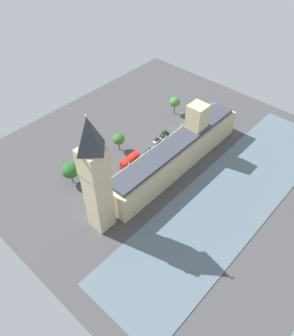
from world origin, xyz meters
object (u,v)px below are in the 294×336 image
parliament_building (178,152)px  car_silver_opposite_hall (157,140)px  street_lamp_slot_11 (86,165)px  plane_tree_leading (175,102)px  pedestrian_under_trees (154,162)px  car_yellow_cab_midblock (103,179)px  plane_tree_slot_10 (79,163)px  car_dark_green_corner (164,133)px  plane_tree_far_end (119,139)px  double_decker_bus_near_tower (130,160)px  car_blue_trailing (149,151)px  pedestrian_by_river_gate (138,173)px  clock_tower (95,176)px  plane_tree_kerbside (70,170)px

parliament_building → car_silver_opposite_hall: (16.70, -5.58, -6.35)m
car_silver_opposite_hall → street_lamp_slot_11: street_lamp_slot_11 is taller
plane_tree_leading → pedestrian_under_trees: bearing=115.7°
car_yellow_cab_midblock → street_lamp_slot_11: size_ratio=0.69×
plane_tree_leading → plane_tree_slot_10: plane_tree_slot_10 is taller
car_dark_green_corner → plane_tree_far_end: size_ratio=0.54×
double_decker_bus_near_tower → car_silver_opposite_hall: bearing=-87.9°
car_yellow_cab_midblock → plane_tree_slot_10: size_ratio=0.47×
car_blue_trailing → pedestrian_by_river_gate: car_blue_trailing is taller
car_yellow_cab_midblock → clock_tower: bearing=132.1°
car_silver_opposite_hall → plane_tree_slot_10: plane_tree_slot_10 is taller
car_dark_green_corner → parliament_building: bearing=144.2°
pedestrian_under_trees → pedestrian_by_river_gate: bearing=172.5°
car_dark_green_corner → street_lamp_slot_11: street_lamp_slot_11 is taller
plane_tree_leading → car_silver_opposite_hall: bearing=109.9°
car_yellow_cab_midblock → plane_tree_slot_10: bearing=18.8°
parliament_building → plane_tree_far_end: bearing=21.6°
plane_tree_far_end → plane_tree_slot_10: plane_tree_slot_10 is taller
parliament_building → pedestrian_by_river_gate: (8.48, 16.12, -6.53)m
plane_tree_far_end → car_yellow_cab_midblock: bearing=116.2°
car_yellow_cab_midblock → plane_tree_slot_10: plane_tree_slot_10 is taller
plane_tree_far_end → parliament_building: bearing=-158.4°
clock_tower → pedestrian_under_trees: 46.09m
clock_tower → plane_tree_far_end: (25.73, -34.05, -19.48)m
car_blue_trailing → pedestrian_under_trees: (-6.43, 3.86, -0.21)m
car_dark_green_corner → pedestrian_under_trees: size_ratio=3.06×
pedestrian_under_trees → car_blue_trailing: bearing=54.1°
plane_tree_kerbside → double_decker_bus_near_tower: bearing=-114.1°
parliament_building → car_yellow_cab_midblock: 34.26m
car_silver_opposite_hall → plane_tree_far_end: size_ratio=0.52×
double_decker_bus_near_tower → street_lamp_slot_11: bearing=54.6°
pedestrian_under_trees → plane_tree_slot_10: (18.01, 26.90, 6.51)m
pedestrian_under_trees → plane_tree_slot_10: bearing=141.3°
clock_tower → car_yellow_cab_midblock: clock_tower is taller
clock_tower → street_lamp_slot_11: (24.95, -13.80, -20.96)m
plane_tree_leading → plane_tree_slot_10: (0.65, 62.94, 0.08)m
parliament_building → plane_tree_far_end: 28.05m
car_blue_trailing → parliament_building: bearing=-173.4°
double_decker_bus_near_tower → car_yellow_cab_midblock: (1.79, 14.77, -1.75)m
car_blue_trailing → street_lamp_slot_11: size_ratio=0.65×
plane_tree_slot_10 → street_lamp_slot_11: (-0.78, -2.77, -2.44)m
pedestrian_by_river_gate → car_blue_trailing: bearing=52.0°
plane_tree_far_end → street_lamp_slot_11: (-0.78, 20.25, -1.48)m
car_dark_green_corner → car_yellow_cab_midblock: size_ratio=0.98×
parliament_building → street_lamp_slot_11: size_ratio=10.87×
pedestrian_by_river_gate → clock_tower: bearing=-135.8°
car_blue_trailing → plane_tree_far_end: (11.58, 7.74, 5.34)m
clock_tower → car_silver_opposite_hall: clock_tower is taller
pedestrian_under_trees → plane_tree_leading: 40.52m
pedestrian_under_trees → car_dark_green_corner: bearing=21.8°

